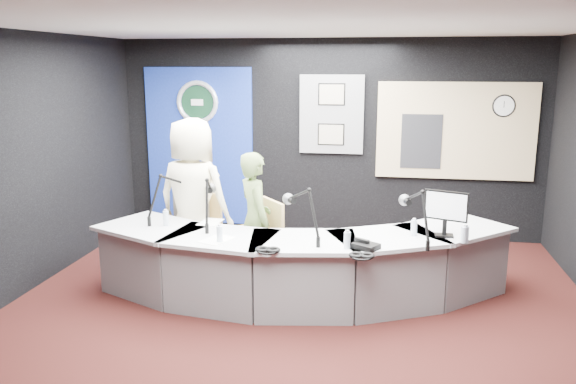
% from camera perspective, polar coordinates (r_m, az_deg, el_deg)
% --- Properties ---
extents(ground, '(6.00, 6.00, 0.00)m').
position_cam_1_polar(ground, '(5.78, 0.63, -12.52)').
color(ground, black).
rests_on(ground, ground).
extents(ceiling, '(6.00, 6.00, 0.02)m').
position_cam_1_polar(ceiling, '(5.24, 0.71, 16.38)').
color(ceiling, silver).
rests_on(ceiling, ground).
extents(wall_back, '(6.00, 0.02, 2.80)m').
position_cam_1_polar(wall_back, '(8.28, 3.95, 5.26)').
color(wall_back, black).
rests_on(wall_back, ground).
extents(wall_front, '(6.00, 0.02, 2.80)m').
position_cam_1_polar(wall_front, '(2.55, -10.26, -12.06)').
color(wall_front, black).
rests_on(wall_front, ground).
extents(wall_left, '(0.02, 6.00, 2.80)m').
position_cam_1_polar(wall_left, '(6.51, -26.40, 1.97)').
color(wall_left, black).
rests_on(wall_left, ground).
extents(broadcast_desk, '(4.50, 1.90, 0.75)m').
position_cam_1_polar(broadcast_desk, '(6.15, 0.99, -7.17)').
color(broadcast_desk, '#B8BCBD').
rests_on(broadcast_desk, ground).
extents(backdrop_panel, '(1.60, 0.05, 2.30)m').
position_cam_1_polar(backdrop_panel, '(8.67, -8.72, 4.47)').
color(backdrop_panel, navy).
rests_on(backdrop_panel, wall_back).
extents(agency_seal, '(0.63, 0.07, 0.63)m').
position_cam_1_polar(agency_seal, '(8.56, -8.95, 8.74)').
color(agency_seal, silver).
rests_on(agency_seal, backdrop_panel).
extents(seal_center, '(0.48, 0.01, 0.48)m').
position_cam_1_polar(seal_center, '(8.57, -8.94, 8.75)').
color(seal_center, black).
rests_on(seal_center, backdrop_panel).
extents(pinboard, '(0.90, 0.04, 1.10)m').
position_cam_1_polar(pinboard, '(8.21, 4.32, 7.65)').
color(pinboard, slate).
rests_on(pinboard, wall_back).
extents(framed_photo_upper, '(0.34, 0.02, 0.27)m').
position_cam_1_polar(framed_photo_upper, '(8.16, 4.33, 9.59)').
color(framed_photo_upper, gray).
rests_on(framed_photo_upper, pinboard).
extents(framed_photo_lower, '(0.34, 0.02, 0.27)m').
position_cam_1_polar(framed_photo_lower, '(8.20, 4.27, 5.68)').
color(framed_photo_lower, gray).
rests_on(framed_photo_lower, pinboard).
extents(booth_window_frame, '(2.12, 0.06, 1.32)m').
position_cam_1_polar(booth_window_frame, '(8.24, 16.20, 5.81)').
color(booth_window_frame, tan).
rests_on(booth_window_frame, wall_back).
extents(booth_glow, '(2.00, 0.02, 1.20)m').
position_cam_1_polar(booth_glow, '(8.23, 16.21, 5.80)').
color(booth_glow, beige).
rests_on(booth_glow, booth_window_frame).
extents(equipment_rack, '(0.55, 0.02, 0.75)m').
position_cam_1_polar(equipment_rack, '(8.19, 13.02, 4.89)').
color(equipment_rack, black).
rests_on(equipment_rack, booth_window_frame).
extents(wall_clock, '(0.28, 0.01, 0.28)m').
position_cam_1_polar(wall_clock, '(8.27, 20.54, 7.97)').
color(wall_clock, white).
rests_on(wall_clock, booth_window_frame).
extents(armchair_left, '(0.69, 0.69, 0.98)m').
position_cam_1_polar(armchair_left, '(6.87, -9.24, -4.19)').
color(armchair_left, tan).
rests_on(armchair_left, ground).
extents(armchair_right, '(0.84, 0.84, 1.06)m').
position_cam_1_polar(armchair_right, '(6.46, -3.25, -4.74)').
color(armchair_right, tan).
rests_on(armchair_right, ground).
extents(draped_jacket, '(0.51, 0.24, 0.70)m').
position_cam_1_polar(draped_jacket, '(7.08, -9.38, -2.58)').
color(draped_jacket, slate).
rests_on(draped_jacket, armchair_left).
extents(person_man, '(1.01, 0.76, 1.86)m').
position_cam_1_polar(person_man, '(6.76, -9.37, -0.60)').
color(person_man, '#FFF4CB').
rests_on(person_man, ground).
extents(person_woman, '(0.60, 0.66, 1.52)m').
position_cam_1_polar(person_woman, '(6.40, -3.28, -2.79)').
color(person_woman, '#5D743C').
rests_on(person_woman, ground).
extents(computer_monitor, '(0.42, 0.18, 0.30)m').
position_cam_1_polar(computer_monitor, '(5.95, 15.32, -1.29)').
color(computer_monitor, black).
rests_on(computer_monitor, broadcast_desk).
extents(desk_phone, '(0.28, 0.27, 0.06)m').
position_cam_1_polar(desk_phone, '(5.49, 7.70, -5.33)').
color(desk_phone, black).
rests_on(desk_phone, broadcast_desk).
extents(headphones_near, '(0.23, 0.23, 0.04)m').
position_cam_1_polar(headphones_near, '(5.25, 7.29, -6.23)').
color(headphones_near, black).
rests_on(headphones_near, broadcast_desk).
extents(headphones_far, '(0.23, 0.23, 0.04)m').
position_cam_1_polar(headphones_far, '(5.37, -2.00, -5.72)').
color(headphones_far, black).
rests_on(headphones_far, broadcast_desk).
extents(paper_stack, '(0.24, 0.33, 0.00)m').
position_cam_1_polar(paper_stack, '(6.39, -7.67, -2.96)').
color(paper_stack, white).
rests_on(paper_stack, broadcast_desk).
extents(notepad, '(0.33, 0.39, 0.00)m').
position_cam_1_polar(notepad, '(5.76, -7.04, -4.69)').
color(notepad, white).
rests_on(notepad, broadcast_desk).
extents(boom_mic_a, '(0.43, 0.66, 0.60)m').
position_cam_1_polar(boom_mic_a, '(6.47, -11.48, -0.18)').
color(boom_mic_a, black).
rests_on(boom_mic_a, broadcast_desk).
extents(boom_mic_b, '(0.26, 0.72, 0.60)m').
position_cam_1_polar(boom_mic_b, '(6.21, -7.85, -0.59)').
color(boom_mic_b, black).
rests_on(boom_mic_b, broadcast_desk).
extents(boom_mic_c, '(0.49, 0.62, 0.60)m').
position_cam_1_polar(boom_mic_c, '(5.68, 1.45, -1.72)').
color(boom_mic_c, black).
rests_on(boom_mic_c, broadcast_desk).
extents(boom_mic_d, '(0.33, 0.70, 0.60)m').
position_cam_1_polar(boom_mic_d, '(5.74, 12.54, -1.87)').
color(boom_mic_d, black).
rests_on(boom_mic_d, broadcast_desk).
extents(water_bottles, '(3.15, 0.60, 0.18)m').
position_cam_1_polar(water_bottles, '(5.75, 1.82, -3.71)').
color(water_bottles, silver).
rests_on(water_bottles, broadcast_desk).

